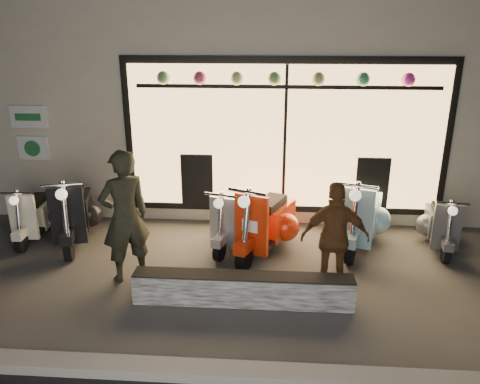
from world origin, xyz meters
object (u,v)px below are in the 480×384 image
object	(u,v)px
graffiti_barrier	(243,289)
man	(125,217)
scooter_silver	(236,219)
woman	(335,238)
scooter_red	(268,221)

from	to	relation	value
graffiti_barrier	man	xyz separation A→B (m)	(-1.62, 0.53, 0.72)
graffiti_barrier	man	world-z (taller)	man
graffiti_barrier	scooter_silver	world-z (taller)	scooter_silver
graffiti_barrier	woman	distance (m)	1.35
graffiti_barrier	man	size ratio (longest dim) A/B	1.50
scooter_red	woman	world-z (taller)	woman
graffiti_barrier	man	distance (m)	1.84
woman	man	bearing A→B (deg)	-3.09
man	scooter_silver	bearing A→B (deg)	-173.67
graffiti_barrier	woman	bearing A→B (deg)	19.99
graffiti_barrier	woman	world-z (taller)	woman
graffiti_barrier	scooter_red	world-z (taller)	scooter_red
scooter_red	man	xyz separation A→B (m)	(-1.91, -1.08, 0.46)
man	woman	bearing A→B (deg)	141.35
graffiti_barrier	scooter_silver	size ratio (longest dim) A/B	1.99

